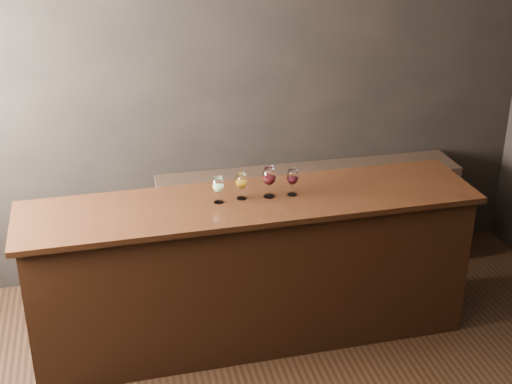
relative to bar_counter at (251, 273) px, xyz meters
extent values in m
cube|color=black|center=(-0.10, 1.01, 0.91)|extent=(5.00, 0.02, 2.80)
cube|color=black|center=(0.00, 0.00, 0.00)|extent=(2.84, 0.67, 0.99)
cube|color=black|center=(0.00, 0.00, 0.51)|extent=(2.93, 0.73, 0.04)
cube|color=black|center=(0.64, 0.79, -0.08)|extent=(2.32, 0.40, 0.83)
cylinder|color=white|center=(-0.21, 0.01, 0.53)|extent=(0.06, 0.06, 0.00)
cylinder|color=white|center=(-0.21, 0.01, 0.57)|extent=(0.01, 0.01, 0.07)
ellipsoid|color=white|center=(-0.21, 0.01, 0.65)|extent=(0.07, 0.07, 0.10)
cylinder|color=white|center=(-0.21, 0.01, 0.70)|extent=(0.05, 0.05, 0.01)
ellipsoid|color=#CBE07F|center=(-0.21, 0.01, 0.64)|extent=(0.06, 0.06, 0.05)
cylinder|color=white|center=(-0.06, 0.03, 0.53)|extent=(0.06, 0.06, 0.00)
cylinder|color=white|center=(-0.06, 0.03, 0.57)|extent=(0.01, 0.01, 0.07)
ellipsoid|color=white|center=(-0.06, 0.03, 0.65)|extent=(0.07, 0.07, 0.11)
cylinder|color=white|center=(-0.06, 0.03, 0.70)|extent=(0.06, 0.06, 0.01)
ellipsoid|color=#C1750E|center=(-0.06, 0.03, 0.64)|extent=(0.06, 0.06, 0.05)
cylinder|color=white|center=(0.12, 0.02, 0.53)|extent=(0.07, 0.07, 0.00)
cylinder|color=white|center=(0.12, 0.02, 0.57)|extent=(0.01, 0.01, 0.08)
ellipsoid|color=white|center=(0.12, 0.02, 0.67)|extent=(0.09, 0.09, 0.12)
cylinder|color=white|center=(0.12, 0.02, 0.73)|extent=(0.06, 0.06, 0.01)
ellipsoid|color=black|center=(0.12, 0.02, 0.65)|extent=(0.07, 0.07, 0.06)
cylinder|color=white|center=(0.27, 0.02, 0.53)|extent=(0.06, 0.06, 0.00)
cylinder|color=white|center=(0.27, 0.02, 0.57)|extent=(0.01, 0.01, 0.07)
ellipsoid|color=white|center=(0.27, 0.02, 0.66)|extent=(0.08, 0.08, 0.11)
cylinder|color=white|center=(0.27, 0.02, 0.70)|extent=(0.06, 0.06, 0.01)
ellipsoid|color=black|center=(0.27, 0.02, 0.64)|extent=(0.06, 0.06, 0.05)
camera|label=1|loc=(-0.88, -3.96, 2.43)|focal=50.00mm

